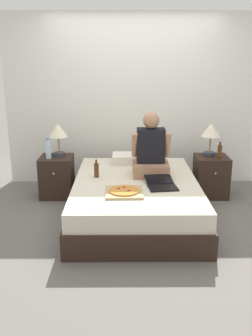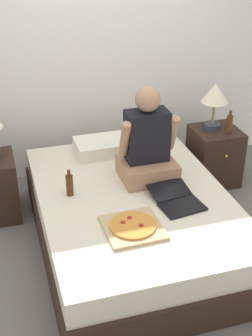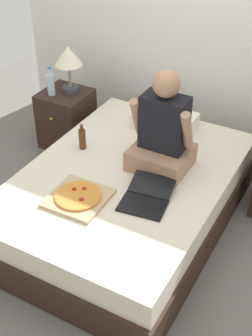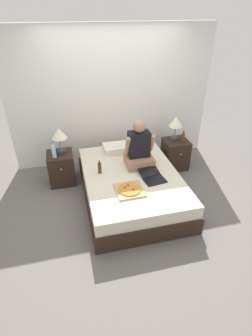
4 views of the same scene
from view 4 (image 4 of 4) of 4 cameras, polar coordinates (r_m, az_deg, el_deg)
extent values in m
plane|color=#66605B|center=(4.41, 1.08, -6.28)|extent=(5.79, 5.79, 0.00)
cube|color=silver|center=(5.06, -3.02, 14.97)|extent=(3.79, 0.12, 2.50)
cube|color=black|center=(4.33, 1.09, -4.87)|extent=(1.50, 2.11, 0.27)
cube|color=beige|center=(4.19, 1.13, -2.30)|extent=(1.46, 2.05, 0.20)
cube|color=black|center=(4.75, -13.84, 0.00)|extent=(0.44, 0.44, 0.57)
sphere|color=gold|center=(4.49, -13.92, -0.32)|extent=(0.03, 0.03, 0.03)
cylinder|color=#333842|center=(4.64, -13.86, 3.62)|extent=(0.16, 0.16, 0.05)
cylinder|color=olive|center=(4.58, -14.08, 5.10)|extent=(0.02, 0.02, 0.22)
cone|color=beige|center=(4.50, -14.41, 7.36)|extent=(0.26, 0.26, 0.18)
cylinder|color=silver|center=(4.49, -15.44, 3.45)|extent=(0.07, 0.07, 0.20)
cylinder|color=silver|center=(4.43, -15.68, 4.92)|extent=(0.03, 0.03, 0.06)
cylinder|color=blue|center=(4.42, -15.75, 5.34)|extent=(0.04, 0.03, 0.02)
cube|color=black|center=(5.15, 10.64, 3.06)|extent=(0.44, 0.44, 0.57)
sphere|color=gold|center=(4.91, 11.84, 2.91)|extent=(0.03, 0.03, 0.03)
cylinder|color=#333842|center=(5.04, 10.45, 6.37)|extent=(0.16, 0.16, 0.05)
cylinder|color=olive|center=(4.98, 10.61, 7.76)|extent=(0.02, 0.02, 0.22)
cone|color=beige|center=(4.90, 10.84, 9.89)|extent=(0.26, 0.26, 0.18)
cylinder|color=#512D14|center=(4.93, 12.28, 6.39)|extent=(0.06, 0.06, 0.18)
cylinder|color=#512D14|center=(4.88, 12.43, 7.61)|extent=(0.03, 0.03, 0.05)
cube|color=silver|center=(4.74, -1.71, 4.38)|extent=(0.52, 0.34, 0.12)
cube|color=#A37556|center=(4.31, 2.83, 1.59)|extent=(0.44, 0.40, 0.16)
cube|color=black|center=(4.20, 2.82, 5.21)|extent=(0.34, 0.20, 0.42)
sphere|color=#A37556|center=(4.07, 2.93, 9.11)|extent=(0.20, 0.20, 0.20)
cylinder|color=#A37556|center=(4.10, 0.33, 4.86)|extent=(0.07, 0.18, 0.32)
cylinder|color=#A37556|center=(4.20, 5.65, 5.44)|extent=(0.07, 0.18, 0.32)
cube|color=black|center=(3.98, 6.31, -2.71)|extent=(0.35, 0.26, 0.02)
cube|color=black|center=(4.11, 5.03, -0.79)|extent=(0.34, 0.24, 0.06)
cube|color=tan|center=(3.75, 0.77, -4.85)|extent=(0.41, 0.41, 0.03)
cylinder|color=#CC7F33|center=(3.74, 0.78, -4.60)|extent=(0.33, 0.33, 0.02)
cylinder|color=maroon|center=(3.75, -0.27, -4.25)|extent=(0.04, 0.04, 0.00)
cylinder|color=maroon|center=(3.72, 1.64, -4.63)|extent=(0.04, 0.04, 0.00)
cylinder|color=maroon|center=(3.79, 0.47, -3.77)|extent=(0.04, 0.04, 0.00)
cylinder|color=#4C2811|center=(4.12, -5.76, -0.04)|extent=(0.06, 0.06, 0.17)
cylinder|color=#4C2811|center=(4.06, -5.84, 1.27)|extent=(0.03, 0.03, 0.05)
camera|label=1|loc=(1.44, 97.69, -48.24)|focal=40.00mm
camera|label=2|loc=(0.48, -14.96, -9.29)|focal=50.00mm
camera|label=3|loc=(2.45, 58.70, 13.70)|focal=50.00mm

